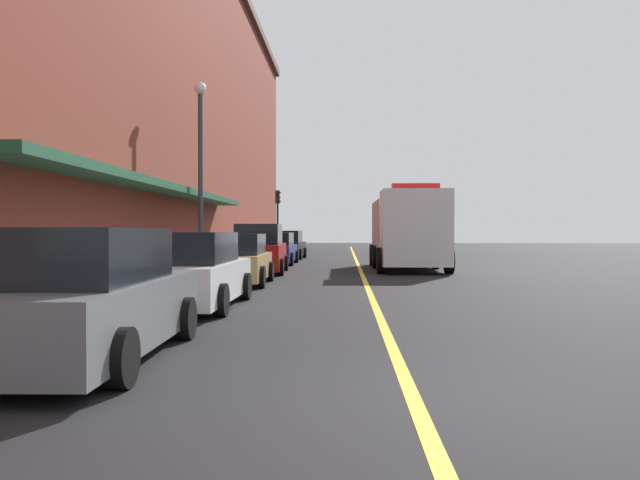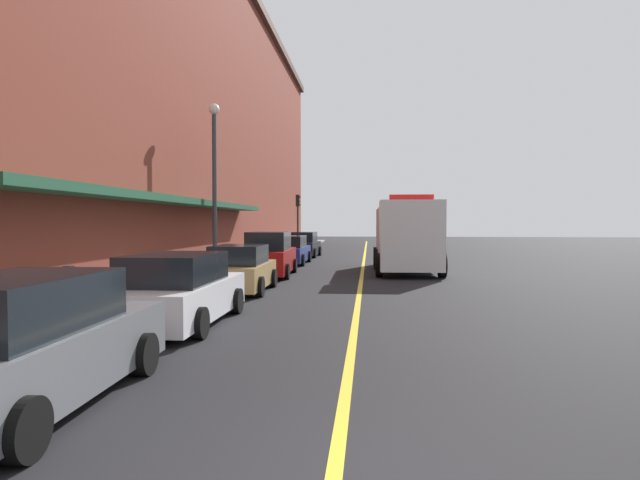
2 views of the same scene
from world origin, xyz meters
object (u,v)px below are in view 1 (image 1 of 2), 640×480
Objects in this scene: parked_car_5 at (287,246)px; street_lamp_left at (200,156)px; parked_car_0 at (88,298)px; parking_meter_1 at (239,244)px; parked_car_2 at (237,261)px; parked_car_3 at (260,250)px; parking_meter_0 at (86,262)px; parked_car_1 at (190,272)px; parked_car_4 at (276,249)px; traffic_light_near at (278,209)px; box_truck at (407,231)px.

street_lamp_left is at bearing 174.37° from parked_car_5.
parking_meter_1 is (-1.46, 20.08, 0.28)m from parked_car_0.
street_lamp_left is at bearing 25.92° from parked_car_2.
street_lamp_left reaches higher than parked_car_5.
street_lamp_left reaches higher than parked_car_0.
parked_car_2 is at bearing -1.31° from parked_car_0.
parked_car_3 is 0.70× the size of street_lamp_left.
parking_meter_1 is (0.00, 16.60, 0.00)m from parking_meter_0.
parked_car_0 is at bearing 179.15° from parked_car_2.
parked_car_2 is at bearing -0.44° from parked_car_1.
parked_car_3 is at bearing -179.03° from parked_car_4.
parked_car_2 reaches higher than parking_meter_1.
parked_car_0 is 1.16× the size of parked_car_2.
parked_car_3 is at bearing -86.01° from traffic_light_near.
parking_meter_1 is at bearing -97.32° from box_truck.
box_truck is 7.44m from parking_meter_1.
parked_car_0 reaches higher than parking_meter_0.
parked_car_2 is 0.86× the size of parked_car_4.
street_lamp_left reaches higher than parked_car_3.
parked_car_5 reaches higher than parked_car_1.
parking_meter_0 is (-1.41, -12.98, 0.18)m from parked_car_3.
parked_car_5 is (-0.03, 6.17, 0.04)m from parked_car_4.
traffic_light_near reaches higher than parking_meter_1.
parked_car_0 reaches higher than parked_car_4.
street_lamp_left is at bearing 166.40° from parked_car_4.
parked_car_4 is at bearing -84.32° from traffic_light_near.
traffic_light_near is (-1.36, 24.57, 2.42)m from parked_car_2.
parking_meter_0 is at bearing 168.53° from parked_car_2.
box_truck is (5.94, 7.99, 0.91)m from parked_car_2.
parking_meter_1 is (-1.33, -2.91, 0.32)m from parked_car_4.
parked_car_3 reaches higher than parked_car_4.
parked_car_1 is 3.61× the size of parking_meter_1.
traffic_light_near is at bearing 12.77° from parked_car_5.
parked_car_3 is 3.65× the size of parking_meter_1.
parked_car_3 is 12.71m from parked_car_5.
parked_car_0 is at bearing 178.12° from parked_car_3.
parked_car_5 is 25.72m from parking_meter_0.
parked_car_3 is at bearing -65.78° from box_truck.
parked_car_2 is at bearing -80.90° from parking_meter_1.
parked_car_0 is 20.13m from parking_meter_1.
parked_car_3 is 0.62× the size of box_truck.
parked_car_1 is at bearing -177.66° from parked_car_5.
parked_car_5 is at bearing 0.05° from parked_car_1.
parked_car_5 reaches higher than parking_meter_0.
parking_meter_1 is (-1.42, 8.87, 0.33)m from parked_car_2.
street_lamp_left is (-1.99, 9.70, 3.64)m from parked_car_1.
parked_car_5 is 0.98× the size of traffic_light_near.
parked_car_2 is 5.77m from street_lamp_left.
box_truck is 1.13× the size of street_lamp_left.
traffic_light_near is (0.06, 15.70, 2.10)m from parking_meter_1.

